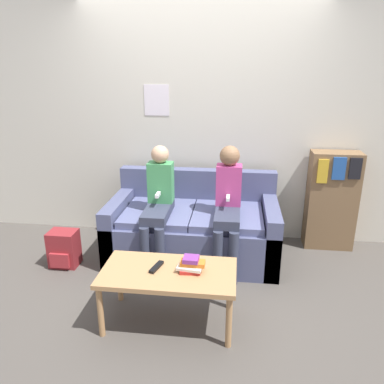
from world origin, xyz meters
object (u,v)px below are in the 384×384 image
at_px(person_left, 158,201).
at_px(bookshelf, 331,200).
at_px(tv_remote, 156,267).
at_px(coffee_table, 169,277).
at_px(backpack, 64,249).
at_px(couch, 194,229).
at_px(person_right, 228,202).

distance_m(person_left, bookshelf, 1.84).
xyz_separation_m(tv_remote, bookshelf, (1.57, 1.45, 0.08)).
relative_size(coffee_table, tv_remote, 5.73).
xyz_separation_m(bookshelf, backpack, (-2.66, -0.76, -0.35)).
bearing_deg(tv_remote, backpack, 162.88).
height_order(couch, bookshelf, bookshelf).
relative_size(person_right, backpack, 3.27).
bearing_deg(backpack, tv_remote, -32.59).
relative_size(person_left, bookshelf, 1.11).
xyz_separation_m(couch, bookshelf, (1.42, 0.37, 0.24)).
relative_size(couch, coffee_table, 1.68).
height_order(coffee_table, tv_remote, tv_remote).
height_order(person_left, bookshelf, person_left).
bearing_deg(backpack, person_right, 6.70).
bearing_deg(backpack, coffee_table, -31.28).
xyz_separation_m(person_right, backpack, (-1.58, -0.19, -0.49)).
height_order(person_left, backpack, person_left).
distance_m(couch, coffee_table, 1.11).
bearing_deg(couch, person_left, -147.19).
height_order(person_right, backpack, person_right).
height_order(couch, tv_remote, couch).
bearing_deg(person_right, backpack, -173.30).
xyz_separation_m(person_left, backpack, (-0.92, -0.18, -0.47)).
distance_m(coffee_table, backpack, 1.39).
relative_size(coffee_table, bookshelf, 0.95).
height_order(tv_remote, bookshelf, bookshelf).
bearing_deg(couch, tv_remote, -98.04).
bearing_deg(tv_remote, person_left, 116.15).
bearing_deg(couch, person_right, -29.76).
bearing_deg(person_left, backpack, -168.91).
distance_m(person_left, tv_remote, 0.91).
relative_size(tv_remote, bookshelf, 0.17).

